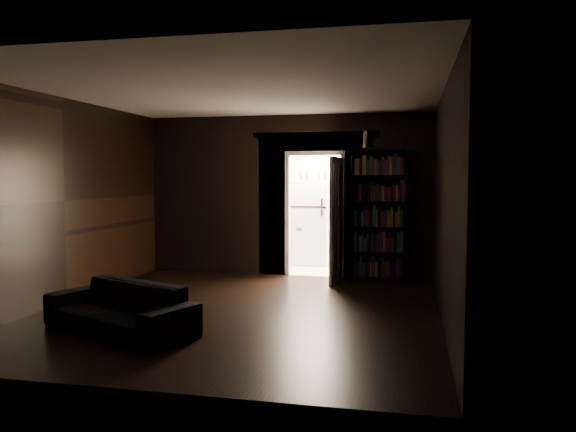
{
  "coord_description": "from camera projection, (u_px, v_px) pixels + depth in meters",
  "views": [
    {
      "loc": [
        2.1,
        -6.83,
        1.73
      ],
      "look_at": [
        0.43,
        0.9,
        1.17
      ],
      "focal_mm": 35.0,
      "sensor_mm": 36.0,
      "label": 1
    }
  ],
  "objects": [
    {
      "name": "ground",
      "position": [
        241.0,
        311.0,
        7.22
      ],
      "size": [
        5.5,
        5.5,
        0.0
      ],
      "primitive_type": "plane",
      "color": "black",
      "rests_on": "ground"
    },
    {
      "name": "room_walls",
      "position": [
        261.0,
        180.0,
        8.15
      ],
      "size": [
        5.02,
        5.61,
        2.84
      ],
      "color": "black",
      "rests_on": "ground"
    },
    {
      "name": "kitchen_alcove",
      "position": [
        324.0,
        204.0,
        10.8
      ],
      "size": [
        2.2,
        1.8,
        2.6
      ],
      "color": "beige",
      "rests_on": "ground"
    },
    {
      "name": "sofa",
      "position": [
        120.0,
        300.0,
        6.24
      ],
      "size": [
        2.02,
        1.47,
        0.71
      ],
      "primitive_type": "imported",
      "rotation": [
        0.0,
        0.0,
        -0.41
      ],
      "color": "black",
      "rests_on": "ground"
    },
    {
      "name": "bookshelf",
      "position": [
        378.0,
        215.0,
        9.29
      ],
      "size": [
        0.94,
        0.45,
        2.2
      ],
      "primitive_type": "cube",
      "rotation": [
        0.0,
        0.0,
        -0.15
      ],
      "color": "black",
      "rests_on": "ground"
    },
    {
      "name": "refrigerator",
      "position": [
        311.0,
        222.0,
        11.13
      ],
      "size": [
        0.9,
        0.86,
        1.65
      ],
      "primitive_type": "cube",
      "rotation": [
        0.0,
        0.0,
        -0.28
      ],
      "color": "white",
      "rests_on": "ground"
    },
    {
      "name": "door",
      "position": [
        336.0,
        220.0,
        9.2
      ],
      "size": [
        0.12,
        0.85,
        2.05
      ],
      "primitive_type": "cube",
      "rotation": [
        0.0,
        0.0,
        1.48
      ],
      "color": "white",
      "rests_on": "ground"
    },
    {
      "name": "figurine",
      "position": [
        366.0,
        139.0,
        9.23
      ],
      "size": [
        0.13,
        0.13,
        0.3
      ],
      "primitive_type": "cube",
      "rotation": [
        0.0,
        0.0,
        -0.39
      ],
      "color": "white",
      "rests_on": "bookshelf"
    },
    {
      "name": "bottles",
      "position": [
        313.0,
        174.0,
        11.03
      ],
      "size": [
        0.64,
        0.27,
        0.26
      ],
      "primitive_type": "cube",
      "rotation": [
        0.0,
        0.0,
        -0.31
      ],
      "color": "black",
      "rests_on": "refrigerator"
    }
  ]
}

